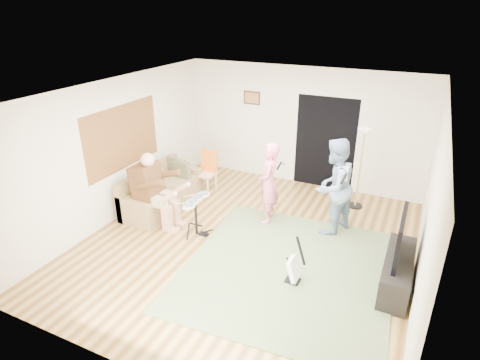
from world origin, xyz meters
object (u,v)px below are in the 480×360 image
sofa (159,194)px  guitar_spare (294,269)px  drum_kit (196,218)px  tv_cabinet (397,272)px  guitarist (333,187)px  torchiere_lamp (362,155)px  television (400,237)px  singer (268,183)px  dining_chair (206,177)px

sofa → guitar_spare: guitar_spare is taller
drum_kit → tv_cabinet: drum_kit is taller
sofa → guitarist: (3.49, 0.51, 0.64)m
drum_kit → guitarist: 2.55m
torchiere_lamp → television: bearing=-67.3°
tv_cabinet → television: size_ratio=1.41×
guitarist → guitar_spare: bearing=17.7°
singer → dining_chair: singer is taller
guitar_spare → television: (1.37, 0.58, 0.61)m
guitar_spare → television: television is taller
dining_chair → television: (4.19, -1.68, 0.51)m
singer → dining_chair: (-1.75, 0.65, -0.46)m
sofa → television: bearing=-7.9°
singer → tv_cabinet: size_ratio=1.14×
singer → television: bearing=52.2°
guitar_spare → dining_chair: bearing=141.3°
sofa → torchiere_lamp: 4.22m
sofa → dining_chair: (0.55, 1.02, 0.07)m
drum_kit → television: 3.49m
guitarist → television: (1.25, -1.17, -0.05)m
sofa → television: 4.82m
torchiere_lamp → television: 2.58m
drum_kit → guitar_spare: guitar_spare is taller
guitar_spare → dining_chair: 3.61m
dining_chair → television: bearing=-19.0°
singer → torchiere_lamp: 2.01m
drum_kit → television: bearing=-0.1°
drum_kit → dining_chair: dining_chair is taller
dining_chair → guitarist: bearing=-7.0°
guitar_spare → torchiere_lamp: 3.11m
singer → guitarist: 1.21m
drum_kit → torchiere_lamp: (2.46, 2.36, 0.84)m
singer → tv_cabinet: singer is taller
singer → torchiere_lamp: bearing=117.6°
torchiere_lamp → tv_cabinet: 2.74m
guitarist → sofa: bearing=-59.9°
dining_chair → television: television is taller
sofa → dining_chair: 1.16m
guitarist → dining_chair: 3.04m
sofa → singer: 2.38m
guitar_spare → dining_chair: size_ratio=0.87×
drum_kit → singer: 1.51m
guitar_spare → sofa: bearing=159.8°
sofa → drum_kit: bearing=-26.8°
tv_cabinet → dining_chair: bearing=158.4°
drum_kit → singer: (1.01, 1.02, 0.47)m
drum_kit → dining_chair: size_ratio=0.78×
sofa → dining_chair: bearing=61.9°
drum_kit → guitar_spare: bearing=-15.8°
torchiere_lamp → sofa: bearing=-155.5°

